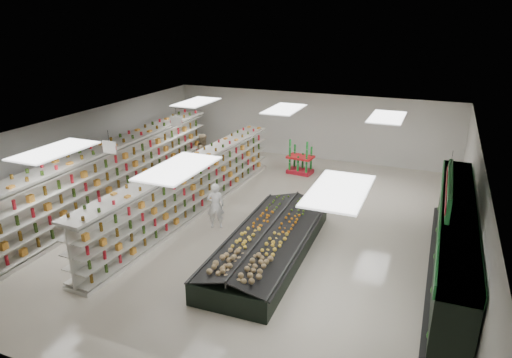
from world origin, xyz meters
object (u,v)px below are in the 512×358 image
at_px(soda_endcap, 300,158).
at_px(produce_island, 269,243).
at_px(gondola_left, 112,178).
at_px(shopper_main, 215,206).
at_px(shopper_background, 204,153).
at_px(gondola_center, 192,189).

bearing_deg(soda_endcap, produce_island, -79.94).
bearing_deg(produce_island, gondola_left, 168.05).
relative_size(shopper_main, shopper_background, 0.89).
distance_m(produce_island, shopper_background, 8.07).
relative_size(gondola_left, gondola_center, 1.17).
height_order(produce_island, shopper_background, shopper_background).
relative_size(soda_endcap, shopper_background, 0.81).
xyz_separation_m(produce_island, soda_endcap, (-1.32, 7.46, 0.28)).
bearing_deg(shopper_main, gondola_left, -30.45).
bearing_deg(produce_island, gondola_center, 152.66).
bearing_deg(shopper_main, soda_endcap, -125.11).
xyz_separation_m(gondola_center, shopper_background, (-1.73, 4.12, -0.02)).
height_order(gondola_center, shopper_main, gondola_center).
bearing_deg(gondola_center, produce_island, -25.05).
bearing_deg(shopper_background, shopper_main, -141.54).
xyz_separation_m(gondola_center, shopper_main, (1.34, -0.78, -0.11)).
relative_size(gondola_left, soda_endcap, 9.23).
bearing_deg(shopper_background, gondola_center, -150.89).
xyz_separation_m(gondola_left, gondola_center, (3.11, 0.45, -0.15)).
distance_m(gondola_center, shopper_background, 4.46).
height_order(gondola_left, shopper_background, gondola_left).
height_order(shopper_main, shopper_background, shopper_background).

